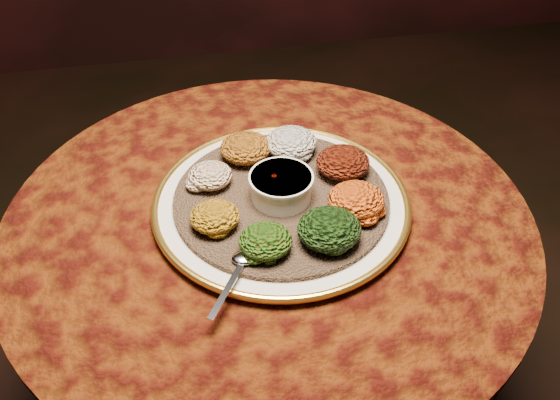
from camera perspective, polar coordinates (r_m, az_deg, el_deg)
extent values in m
cylinder|color=black|center=(1.43, -0.89, -13.17)|extent=(0.12, 0.12, 0.68)
cylinder|color=black|center=(1.15, -1.07, -2.73)|extent=(0.80, 0.80, 0.04)
cylinder|color=#471B06|center=(1.26, -0.99, -7.48)|extent=(0.93, 0.93, 0.34)
cylinder|color=#471B06|center=(1.13, -1.09, -1.75)|extent=(0.96, 0.96, 0.01)
cylinder|color=beige|center=(1.14, 0.11, -0.44)|extent=(0.57, 0.57, 0.02)
torus|color=gold|center=(1.13, 0.11, -0.18)|extent=(0.47, 0.47, 0.01)
cylinder|color=brown|center=(1.13, 0.11, 0.09)|extent=(0.49, 0.49, 0.01)
cylinder|color=white|center=(1.11, 0.11, 1.21)|extent=(0.11, 0.11, 0.05)
cylinder|color=white|center=(1.10, 0.11, 2.07)|extent=(0.12, 0.12, 0.01)
cylinder|color=#500804|center=(1.10, 0.11, 1.79)|extent=(0.09, 0.09, 0.01)
ellipsoid|color=silver|center=(1.01, -3.18, -5.24)|extent=(0.05, 0.03, 0.01)
cube|color=silver|center=(0.97, -4.80, -8.08)|extent=(0.07, 0.11, 0.00)
ellipsoid|color=beige|center=(1.21, 1.01, 5.29)|extent=(0.10, 0.10, 0.05)
ellipsoid|color=black|center=(1.17, 5.76, 3.44)|extent=(0.10, 0.10, 0.05)
ellipsoid|color=#AC6F0E|center=(1.09, 6.97, -0.02)|extent=(0.10, 0.09, 0.05)
ellipsoid|color=black|center=(1.03, 4.53, -2.65)|extent=(0.11, 0.10, 0.05)
ellipsoid|color=#943209|center=(1.01, -1.33, -3.75)|extent=(0.09, 0.08, 0.04)
ellipsoid|color=#A96A0E|center=(1.06, -5.98, -1.53)|extent=(0.09, 0.08, 0.04)
ellipsoid|color=maroon|center=(1.15, -6.39, 2.24)|extent=(0.08, 0.08, 0.04)
ellipsoid|color=#985212|center=(1.20, -3.17, 4.78)|extent=(0.10, 0.09, 0.05)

